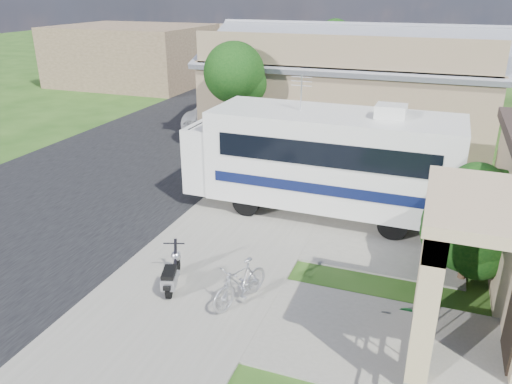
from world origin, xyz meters
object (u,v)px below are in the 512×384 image
(shrub, at_px, (474,222))
(garden_hose, at_px, (406,318))
(pickup_truck, at_px, (220,112))
(scooter, at_px, (172,274))
(bicycle, at_px, (240,285))
(motorhome, at_px, (322,158))
(van, at_px, (261,83))

(shrub, height_order, garden_hose, shrub)
(pickup_truck, bearing_deg, shrub, 124.77)
(scooter, relative_size, garden_hose, 3.75)
(scooter, bearing_deg, pickup_truck, 91.16)
(bicycle, bearing_deg, scooter, -158.26)
(scooter, bearing_deg, shrub, 5.72)
(bicycle, bearing_deg, motorhome, 106.40)
(scooter, distance_m, pickup_truck, 14.42)
(motorhome, xyz_separation_m, pickup_truck, (-7.01, 8.14, -0.99))
(motorhome, relative_size, bicycle, 4.92)
(scooter, distance_m, garden_hose, 5.20)
(scooter, height_order, bicycle, scooter)
(scooter, relative_size, pickup_truck, 0.25)
(garden_hose, bearing_deg, scooter, -172.70)
(shrub, bearing_deg, motorhome, 148.05)
(motorhome, xyz_separation_m, van, (-7.53, 15.74, -0.84))
(bicycle, distance_m, van, 22.31)
(shrub, distance_m, scooter, 7.00)
(bicycle, bearing_deg, garden_hose, 32.00)
(van, bearing_deg, scooter, -70.78)
(van, bearing_deg, shrub, -52.53)
(shrub, bearing_deg, scooter, -155.74)
(pickup_truck, height_order, garden_hose, pickup_truck)
(scooter, height_order, garden_hose, scooter)
(motorhome, distance_m, shrub, 4.90)
(bicycle, relative_size, garden_hose, 4.42)
(scooter, bearing_deg, bicycle, -18.20)
(shrub, height_order, van, shrub)
(scooter, xyz_separation_m, bicycle, (1.67, 0.01, 0.07))
(bicycle, bearing_deg, shrub, 52.85)
(van, bearing_deg, bicycle, -66.60)
(scooter, distance_m, van, 21.85)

